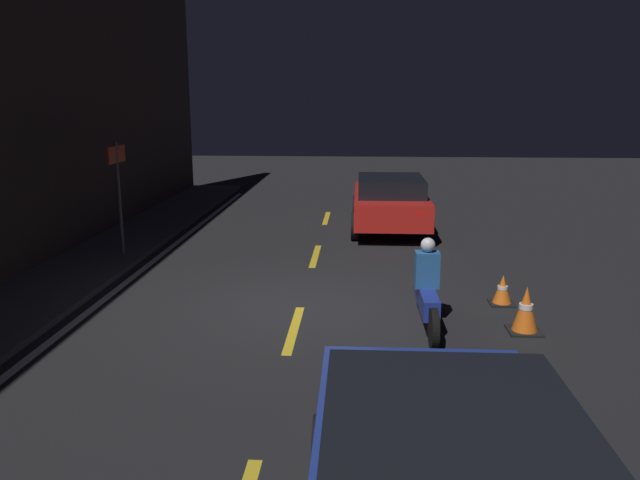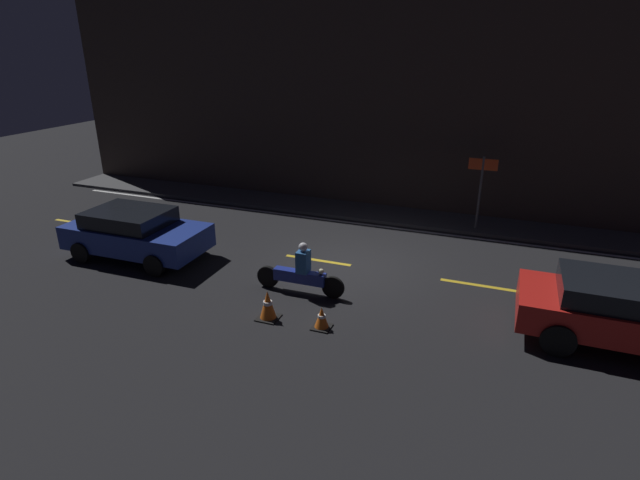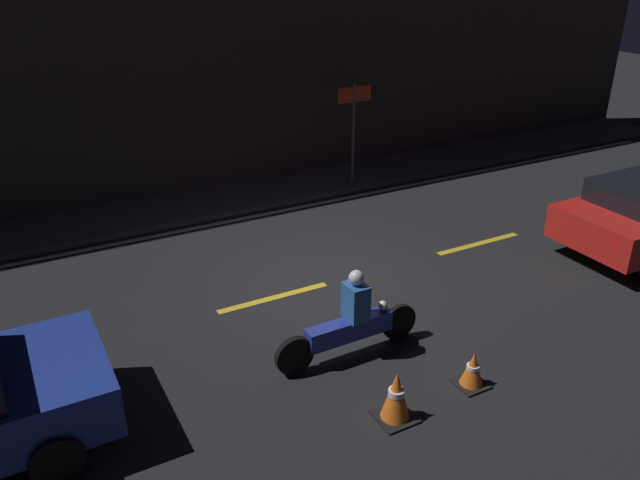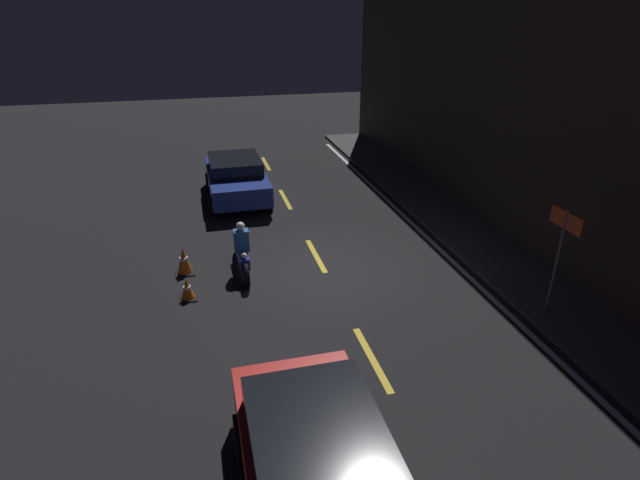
{
  "view_description": "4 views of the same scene",
  "coord_description": "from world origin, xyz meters",
  "px_view_note": "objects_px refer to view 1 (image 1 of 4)",
  "views": [
    {
      "loc": [
        -9.82,
        -0.97,
        3.39
      ],
      "look_at": [
        0.81,
        -0.28,
        0.97
      ],
      "focal_mm": 35.0,
      "sensor_mm": 36.0,
      "label": 1
    },
    {
      "loc": [
        3.76,
        -12.29,
        5.86
      ],
      "look_at": [
        -0.83,
        -0.28,
        0.76
      ],
      "focal_mm": 28.0,
      "sensor_mm": 36.0,
      "label": 2
    },
    {
      "loc": [
        -4.64,
        -8.42,
        5.37
      ],
      "look_at": [
        -0.27,
        -0.3,
        1.04
      ],
      "focal_mm": 35.0,
      "sensor_mm": 36.0,
      "label": 3
    },
    {
      "loc": [
        10.7,
        -2.86,
        6.11
      ],
      "look_at": [
        0.01,
        -0.14,
        0.94
      ],
      "focal_mm": 28.0,
      "sensor_mm": 36.0,
      "label": 4
    }
  ],
  "objects_px": {
    "traffic_cone_mid": "(503,290)",
    "motorcycle": "(427,291)",
    "taxi_red": "(390,201)",
    "traffic_cone_near": "(526,310)",
    "shop_sign": "(118,176)"
  },
  "relations": [
    {
      "from": "taxi_red",
      "to": "traffic_cone_near",
      "type": "distance_m",
      "value": 7.54
    },
    {
      "from": "traffic_cone_near",
      "to": "traffic_cone_mid",
      "type": "height_order",
      "value": "traffic_cone_near"
    },
    {
      "from": "traffic_cone_near",
      "to": "motorcycle",
      "type": "bearing_deg",
      "value": 82.71
    },
    {
      "from": "motorcycle",
      "to": "taxi_red",
      "type": "bearing_deg",
      "value": 1.16
    },
    {
      "from": "traffic_cone_near",
      "to": "shop_sign",
      "type": "bearing_deg",
      "value": 62.71
    },
    {
      "from": "motorcycle",
      "to": "traffic_cone_mid",
      "type": "bearing_deg",
      "value": -52.36
    },
    {
      "from": "shop_sign",
      "to": "taxi_red",
      "type": "bearing_deg",
      "value": -60.08
    },
    {
      "from": "motorcycle",
      "to": "traffic_cone_near",
      "type": "bearing_deg",
      "value": -98.07
    },
    {
      "from": "traffic_cone_mid",
      "to": "shop_sign",
      "type": "relative_size",
      "value": 0.21
    },
    {
      "from": "traffic_cone_mid",
      "to": "motorcycle",
      "type": "bearing_deg",
      "value": 128.43
    },
    {
      "from": "traffic_cone_mid",
      "to": "shop_sign",
      "type": "bearing_deg",
      "value": 70.72
    },
    {
      "from": "traffic_cone_near",
      "to": "shop_sign",
      "type": "distance_m",
      "value": 8.68
    },
    {
      "from": "taxi_red",
      "to": "traffic_cone_near",
      "type": "bearing_deg",
      "value": -166.98
    },
    {
      "from": "taxi_red",
      "to": "shop_sign",
      "type": "bearing_deg",
      "value": 120.02
    },
    {
      "from": "taxi_red",
      "to": "traffic_cone_near",
      "type": "xyz_separation_m",
      "value": [
        -7.33,
        -1.68,
        -0.44
      ]
    }
  ]
}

